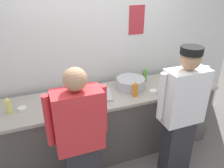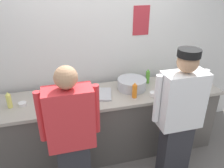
{
  "view_description": "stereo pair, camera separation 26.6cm",
  "coord_description": "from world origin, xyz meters",
  "px_view_note": "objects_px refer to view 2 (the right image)",
  "views": [
    {
      "loc": [
        -0.86,
        -2.04,
        2.33
      ],
      "look_at": [
        0.05,
        0.38,
        1.06
      ],
      "focal_mm": 35.98,
      "sensor_mm": 36.0,
      "label": 1
    },
    {
      "loc": [
        -0.61,
        -2.12,
        2.33
      ],
      "look_at": [
        0.05,
        0.38,
        1.06
      ],
      "focal_mm": 35.98,
      "sensor_mm": 36.0,
      "label": 2
    }
  ],
  "objects_px": {
    "squeeze_bottle_spare": "(148,76)",
    "chef_near_left": "(72,138)",
    "plate_stack_rear": "(181,83)",
    "squeeze_bottle_secondary": "(135,90)",
    "plate_stack_front": "(66,101)",
    "mixing_bowl_steel": "(132,84)",
    "sheet_tray": "(92,94)",
    "deli_cup": "(178,76)",
    "squeeze_bottle_primary": "(9,100)",
    "chef_center": "(179,117)",
    "ramekin_yellow_sauce": "(153,94)",
    "ramekin_red_sauce": "(22,104)"
  },
  "relations": [
    {
      "from": "squeeze_bottle_primary",
      "to": "deli_cup",
      "type": "xyz_separation_m",
      "value": [
        2.27,
        0.18,
        -0.04
      ]
    },
    {
      "from": "mixing_bowl_steel",
      "to": "chef_center",
      "type": "bearing_deg",
      "value": -68.73
    },
    {
      "from": "sheet_tray",
      "to": "squeeze_bottle_primary",
      "type": "relative_size",
      "value": 2.4
    },
    {
      "from": "chef_near_left",
      "to": "sheet_tray",
      "type": "distance_m",
      "value": 0.77
    },
    {
      "from": "plate_stack_front",
      "to": "squeeze_bottle_secondary",
      "type": "xyz_separation_m",
      "value": [
        0.85,
        -0.05,
        0.05
      ]
    },
    {
      "from": "plate_stack_rear",
      "to": "ramekin_yellow_sauce",
      "type": "relative_size",
      "value": 1.93
    },
    {
      "from": "sheet_tray",
      "to": "squeeze_bottle_spare",
      "type": "bearing_deg",
      "value": 10.8
    },
    {
      "from": "squeeze_bottle_secondary",
      "to": "chef_center",
      "type": "bearing_deg",
      "value": -56.34
    },
    {
      "from": "chef_center",
      "to": "squeeze_bottle_spare",
      "type": "height_order",
      "value": "chef_center"
    },
    {
      "from": "chef_center",
      "to": "ramekin_yellow_sauce",
      "type": "xyz_separation_m",
      "value": [
        -0.09,
        0.49,
        0.05
      ]
    },
    {
      "from": "chef_center",
      "to": "plate_stack_rear",
      "type": "relative_size",
      "value": 8.75
    },
    {
      "from": "plate_stack_rear",
      "to": "deli_cup",
      "type": "xyz_separation_m",
      "value": [
        0.03,
        0.17,
        0.02
      ]
    },
    {
      "from": "plate_stack_rear",
      "to": "sheet_tray",
      "type": "xyz_separation_m",
      "value": [
        -1.26,
        0.03,
        -0.02
      ]
    },
    {
      "from": "plate_stack_front",
      "to": "plate_stack_rear",
      "type": "bearing_deg",
      "value": 4.12
    },
    {
      "from": "deli_cup",
      "to": "squeeze_bottle_primary",
      "type": "bearing_deg",
      "value": -175.54
    },
    {
      "from": "squeeze_bottle_spare",
      "to": "ramekin_red_sauce",
      "type": "xyz_separation_m",
      "value": [
        -1.67,
        -0.19,
        -0.08
      ]
    },
    {
      "from": "ramekin_yellow_sauce",
      "to": "deli_cup",
      "type": "height_order",
      "value": "deli_cup"
    },
    {
      "from": "mixing_bowl_steel",
      "to": "squeeze_bottle_secondary",
      "type": "relative_size",
      "value": 1.89
    },
    {
      "from": "chef_near_left",
      "to": "chef_center",
      "type": "height_order",
      "value": "chef_center"
    },
    {
      "from": "sheet_tray",
      "to": "ramekin_red_sauce",
      "type": "distance_m",
      "value": 0.85
    },
    {
      "from": "chef_center",
      "to": "deli_cup",
      "type": "bearing_deg",
      "value": 61.82
    },
    {
      "from": "mixing_bowl_steel",
      "to": "sheet_tray",
      "type": "distance_m",
      "value": 0.55
    },
    {
      "from": "squeeze_bottle_primary",
      "to": "plate_stack_rear",
      "type": "bearing_deg",
      "value": 0.23
    },
    {
      "from": "chef_center",
      "to": "squeeze_bottle_secondary",
      "type": "bearing_deg",
      "value": 123.66
    },
    {
      "from": "mixing_bowl_steel",
      "to": "deli_cup",
      "type": "bearing_deg",
      "value": 6.84
    },
    {
      "from": "ramekin_red_sauce",
      "to": "squeeze_bottle_secondary",
      "type": "bearing_deg",
      "value": -6.77
    },
    {
      "from": "chef_center",
      "to": "plate_stack_front",
      "type": "bearing_deg",
      "value": 154.88
    },
    {
      "from": "squeeze_bottle_primary",
      "to": "ramekin_yellow_sauce",
      "type": "xyz_separation_m",
      "value": [
        1.73,
        -0.17,
        -0.07
      ]
    },
    {
      "from": "plate_stack_front",
      "to": "ramekin_yellow_sauce",
      "type": "xyz_separation_m",
      "value": [
        1.1,
        -0.07,
        -0.02
      ]
    },
    {
      "from": "plate_stack_front",
      "to": "squeeze_bottle_primary",
      "type": "relative_size",
      "value": 1.01
    },
    {
      "from": "sheet_tray",
      "to": "squeeze_bottle_secondary",
      "type": "height_order",
      "value": "squeeze_bottle_secondary"
    },
    {
      "from": "plate_stack_rear",
      "to": "squeeze_bottle_spare",
      "type": "relative_size",
      "value": 0.91
    },
    {
      "from": "plate_stack_rear",
      "to": "sheet_tray",
      "type": "relative_size",
      "value": 0.4
    },
    {
      "from": "plate_stack_rear",
      "to": "squeeze_bottle_primary",
      "type": "height_order",
      "value": "squeeze_bottle_primary"
    },
    {
      "from": "chef_near_left",
      "to": "squeeze_bottle_primary",
      "type": "height_order",
      "value": "chef_near_left"
    },
    {
      "from": "squeeze_bottle_secondary",
      "to": "squeeze_bottle_spare",
      "type": "xyz_separation_m",
      "value": [
        0.32,
        0.35,
        0.0
      ]
    },
    {
      "from": "squeeze_bottle_secondary",
      "to": "deli_cup",
      "type": "distance_m",
      "value": 0.86
    },
    {
      "from": "chef_center",
      "to": "ramekin_red_sauce",
      "type": "distance_m",
      "value": 1.82
    },
    {
      "from": "mixing_bowl_steel",
      "to": "chef_near_left",
      "type": "bearing_deg",
      "value": -140.27
    },
    {
      "from": "plate_stack_front",
      "to": "plate_stack_rear",
      "type": "xyz_separation_m",
      "value": [
        1.6,
        0.12,
        -0.02
      ]
    },
    {
      "from": "plate_stack_rear",
      "to": "squeeze_bottle_primary",
      "type": "relative_size",
      "value": 0.96
    },
    {
      "from": "chef_center",
      "to": "ramekin_red_sauce",
      "type": "xyz_separation_m",
      "value": [
        -1.69,
        0.67,
        0.05
      ]
    },
    {
      "from": "plate_stack_front",
      "to": "squeeze_bottle_spare",
      "type": "bearing_deg",
      "value": 14.58
    },
    {
      "from": "plate_stack_rear",
      "to": "squeeze_bottle_secondary",
      "type": "bearing_deg",
      "value": -168.0
    },
    {
      "from": "plate_stack_rear",
      "to": "plate_stack_front",
      "type": "bearing_deg",
      "value": -175.88
    },
    {
      "from": "chef_near_left",
      "to": "squeeze_bottle_spare",
      "type": "relative_size",
      "value": 7.72
    },
    {
      "from": "ramekin_yellow_sauce",
      "to": "chef_center",
      "type": "bearing_deg",
      "value": -79.61
    },
    {
      "from": "squeeze_bottle_spare",
      "to": "chef_near_left",
      "type": "bearing_deg",
      "value": -143.92
    },
    {
      "from": "ramekin_yellow_sauce",
      "to": "squeeze_bottle_secondary",
      "type": "bearing_deg",
      "value": 174.94
    },
    {
      "from": "sheet_tray",
      "to": "ramekin_red_sauce",
      "type": "relative_size",
      "value": 4.97
    }
  ]
}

